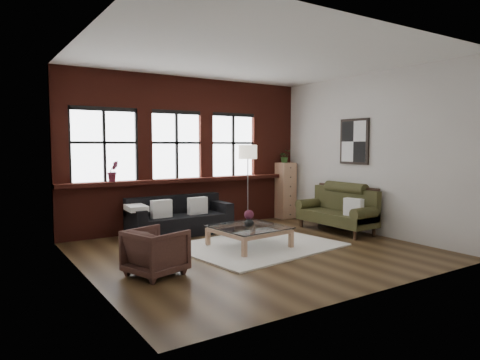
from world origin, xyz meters
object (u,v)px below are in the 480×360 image
dark_sofa (180,216)px  drawer_chest (284,190)px  coffee_table (249,237)px  vintage_settee (336,209)px  floor_lamp (248,182)px  vase (249,221)px  armchair (156,252)px

dark_sofa → drawer_chest: size_ratio=1.51×
dark_sofa → coffee_table: 1.77m
dark_sofa → vintage_settee: bearing=-28.8°
dark_sofa → drawer_chest: (2.95, 0.35, 0.31)m
floor_lamp → coffee_table: bearing=-123.5°
dark_sofa → drawer_chest: bearing=6.8°
dark_sofa → vase: 1.76m
coffee_table → drawer_chest: bearing=39.9°
vintage_settee → vase: (-2.26, -0.15, -0.01)m
armchair → drawer_chest: (4.39, 2.65, 0.35)m
coffee_table → drawer_chest: (2.43, 2.04, 0.49)m
vase → armchair: bearing=-162.7°
dark_sofa → floor_lamp: size_ratio=1.06×
floor_lamp → drawer_chest: bearing=16.0°
vintage_settee → floor_lamp: 1.97m
coffee_table → drawer_chest: 3.21m
floor_lamp → vintage_settee: bearing=-52.0°
armchair → vase: bearing=-90.5°
dark_sofa → vase: (0.52, -1.68, 0.09)m
vintage_settee → vase: 2.27m
vintage_settee → drawer_chest: bearing=84.9°
dark_sofa → vintage_settee: 3.18m
dark_sofa → floor_lamp: 1.72m
drawer_chest → floor_lamp: (-1.34, -0.39, 0.29)m
vintage_settee → armchair: 4.29m
coffee_table → floor_lamp: 2.13m
vase → floor_lamp: 2.04m
vintage_settee → drawer_chest: size_ratio=1.30×
coffee_table → armchair: bearing=-162.7°
vintage_settee → floor_lamp: floor_lamp is taller
vintage_settee → armchair: vintage_settee is taller
vase → dark_sofa: bearing=107.1°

